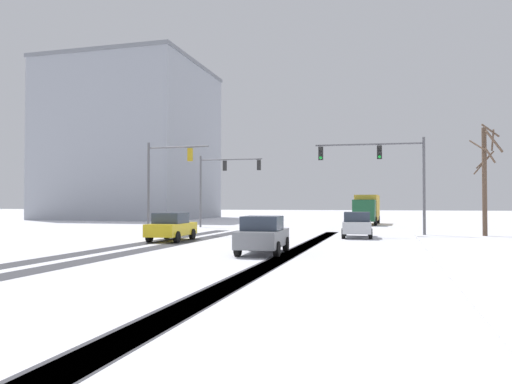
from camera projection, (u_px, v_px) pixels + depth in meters
name	position (u px, v px, depth m)	size (l,w,h in m)	color
wheel_track_left_lane	(139.00, 251.00, 22.22)	(1.18, 33.95, 0.01)	#424247
wheel_track_right_lane	(287.00, 255.00, 20.42)	(0.91, 33.95, 0.01)	#424247
wheel_track_center	(289.00, 255.00, 20.39)	(0.86, 33.95, 0.01)	#424247
wheel_track_oncoming	(103.00, 250.00, 22.69)	(1.15, 33.95, 0.01)	#424247
sidewalk_kerb_right	(498.00, 264.00, 16.89)	(4.00, 33.95, 0.12)	white
traffic_signal_far_left	(222.00, 176.00, 44.00)	(5.83, 0.53, 6.50)	#56565B
traffic_signal_near_right	(385.00, 165.00, 32.28)	(7.11, 0.82, 6.50)	#56565B
traffic_signal_near_left	(164.00, 173.00, 34.46)	(4.68, 0.38, 6.50)	#56565B
car_silver_lead	(357.00, 225.00, 30.91)	(2.01, 4.19, 1.62)	#B7BABF
car_yellow_cab_second	(171.00, 227.00, 28.16)	(2.01, 4.19, 1.62)	yellow
car_grey_third	(263.00, 235.00, 21.01)	(2.02, 4.19, 1.62)	slate
box_truck_delivery	(367.00, 208.00, 49.98)	(2.52, 7.48, 3.02)	#194C2D
bare_tree_sidewalk_far	(485.00, 175.00, 32.44)	(2.09, 1.91, 7.36)	brown
office_building_far_left_block	(132.00, 143.00, 69.67)	(20.34, 19.65, 21.60)	#9399A3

